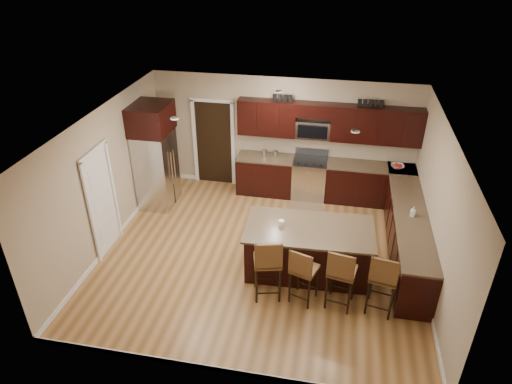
% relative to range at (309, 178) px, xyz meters
% --- Properties ---
extents(floor, '(6.00, 6.00, 0.00)m').
position_rel_range_xyz_m(floor, '(-0.68, -2.45, -0.47)').
color(floor, '#A37340').
rests_on(floor, ground).
extents(ceiling, '(6.00, 6.00, 0.00)m').
position_rel_range_xyz_m(ceiling, '(-0.68, -2.45, 2.23)').
color(ceiling, silver).
rests_on(ceiling, wall_back).
extents(wall_back, '(6.00, 0.00, 6.00)m').
position_rel_range_xyz_m(wall_back, '(-0.68, 0.30, 0.88)').
color(wall_back, tan).
rests_on(wall_back, floor).
extents(wall_left, '(0.00, 5.50, 5.50)m').
position_rel_range_xyz_m(wall_left, '(-3.68, -2.45, 0.88)').
color(wall_left, tan).
rests_on(wall_left, floor).
extents(wall_right, '(0.00, 5.50, 5.50)m').
position_rel_range_xyz_m(wall_right, '(2.32, -2.45, 0.88)').
color(wall_right, tan).
rests_on(wall_right, floor).
extents(base_cabinets, '(4.02, 3.96, 0.92)m').
position_rel_range_xyz_m(base_cabinets, '(1.22, -1.01, -0.01)').
color(base_cabinets, black).
rests_on(base_cabinets, floor).
extents(upper_cabinets, '(4.00, 0.33, 0.80)m').
position_rel_range_xyz_m(upper_cabinets, '(0.36, 0.13, 1.37)').
color(upper_cabinets, black).
rests_on(upper_cabinets, wall_back).
extents(range, '(0.76, 0.64, 1.11)m').
position_rel_range_xyz_m(range, '(0.00, 0.00, 0.00)').
color(range, silver).
rests_on(range, floor).
extents(microwave, '(0.76, 0.31, 0.40)m').
position_rel_range_xyz_m(microwave, '(0.00, 0.15, 1.15)').
color(microwave, silver).
rests_on(microwave, upper_cabinets).
extents(doorway, '(0.85, 0.03, 2.06)m').
position_rel_range_xyz_m(doorway, '(-2.33, 0.28, 0.56)').
color(doorway, black).
rests_on(doorway, floor).
extents(pantry_door, '(0.03, 0.80, 2.04)m').
position_rel_range_xyz_m(pantry_door, '(-3.66, -2.75, 0.55)').
color(pantry_door, white).
rests_on(pantry_door, floor).
extents(letter_decor, '(2.20, 0.03, 0.15)m').
position_rel_range_xyz_m(letter_decor, '(0.22, 0.13, 1.82)').
color(letter_decor, black).
rests_on(letter_decor, upper_cabinets).
extents(island, '(2.30, 1.27, 0.92)m').
position_rel_range_xyz_m(island, '(0.22, -2.71, -0.04)').
color(island, black).
rests_on(island, floor).
extents(stool_left, '(0.54, 0.54, 1.20)m').
position_rel_range_xyz_m(stool_left, '(-0.37, -3.56, 0.28)').
color(stool_left, brown).
rests_on(stool_left, floor).
extents(stool_mid, '(0.51, 0.51, 1.07)m').
position_rel_range_xyz_m(stool_mid, '(0.20, -3.55, 0.20)').
color(stool_mid, brown).
rests_on(stool_mid, floor).
extents(stool_right, '(0.51, 0.51, 1.16)m').
position_rel_range_xyz_m(stool_right, '(0.81, -3.56, 0.25)').
color(stool_right, brown).
rests_on(stool_right, floor).
extents(refrigerator, '(0.79, 0.93, 2.35)m').
position_rel_range_xyz_m(refrigerator, '(-3.30, -0.96, 0.74)').
color(refrigerator, silver).
rests_on(refrigerator, floor).
extents(floor_mat, '(0.93, 0.73, 0.01)m').
position_rel_range_xyz_m(floor_mat, '(-0.03, -0.53, -0.47)').
color(floor_mat, brown).
rests_on(floor_mat, floor).
extents(fruit_bowl, '(0.30, 0.30, 0.07)m').
position_rel_range_xyz_m(fruit_bowl, '(1.90, -0.00, 0.48)').
color(fruit_bowl, silver).
rests_on(fruit_bowl, base_cabinets).
extents(soap_bottle, '(0.11, 0.11, 0.19)m').
position_rel_range_xyz_m(soap_bottle, '(2.02, -1.95, 0.54)').
color(soap_bottle, '#B2B2B2').
rests_on(soap_bottle, base_cabinets).
extents(canister_tall, '(0.12, 0.12, 0.19)m').
position_rel_range_xyz_m(canister_tall, '(-1.05, -0.00, 0.54)').
color(canister_tall, silver).
rests_on(canister_tall, base_cabinets).
extents(canister_short, '(0.11, 0.11, 0.18)m').
position_rel_range_xyz_m(canister_short, '(-0.80, -0.00, 0.54)').
color(canister_short, silver).
rests_on(canister_short, base_cabinets).
extents(island_jar, '(0.10, 0.10, 0.10)m').
position_rel_range_xyz_m(island_jar, '(-0.28, -2.71, 0.50)').
color(island_jar, white).
rests_on(island_jar, island).
extents(stool_extra, '(0.51, 0.51, 1.16)m').
position_rel_range_xyz_m(stool_extra, '(1.46, -3.56, 0.25)').
color(stool_extra, brown).
rests_on(stool_extra, floor).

